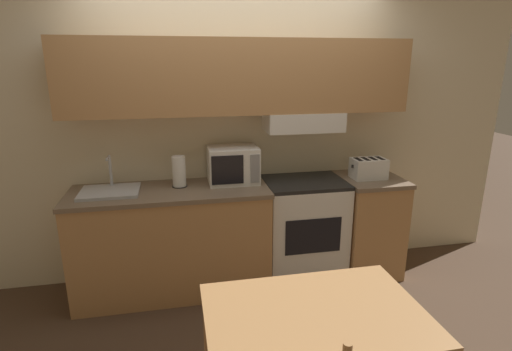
# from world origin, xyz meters

# --- Properties ---
(ground_plane) EXTENTS (16.00, 16.00, 0.00)m
(ground_plane) POSITION_xyz_m (0.00, 0.00, 0.00)
(ground_plane) COLOR #4C3828
(wall_back) EXTENTS (5.17, 0.38, 2.55)m
(wall_back) POSITION_xyz_m (0.02, -0.06, 1.49)
(wall_back) COLOR beige
(wall_back) RESTS_ON ground_plane
(lower_counter_main) EXTENTS (1.58, 0.59, 0.90)m
(lower_counter_main) POSITION_xyz_m (-0.61, -0.29, 0.45)
(lower_counter_main) COLOR tan
(lower_counter_main) RESTS_ON ground_plane
(lower_counter_right_stub) EXTENTS (0.52, 0.59, 0.90)m
(lower_counter_right_stub) POSITION_xyz_m (1.14, -0.29, 0.45)
(lower_counter_right_stub) COLOR tan
(lower_counter_right_stub) RESTS_ON ground_plane
(stove_range) EXTENTS (0.68, 0.54, 0.90)m
(stove_range) POSITION_xyz_m (0.53, -0.27, 0.45)
(stove_range) COLOR white
(stove_range) RESTS_ON ground_plane
(microwave) EXTENTS (0.41, 0.32, 0.30)m
(microwave) POSITION_xyz_m (-0.08, -0.18, 1.05)
(microwave) COLOR white
(microwave) RESTS_ON lower_counter_main
(toaster) EXTENTS (0.30, 0.19, 0.17)m
(toaster) POSITION_xyz_m (1.10, -0.30, 0.99)
(toaster) COLOR white
(toaster) RESTS_ON lower_counter_right_stub
(sink_basin) EXTENTS (0.44, 0.35, 0.27)m
(sink_basin) POSITION_xyz_m (-1.06, -0.28, 0.92)
(sink_basin) COLOR #B7BABF
(sink_basin) RESTS_ON lower_counter_main
(paper_towel_roll) EXTENTS (0.12, 0.12, 0.25)m
(paper_towel_roll) POSITION_xyz_m (-0.52, -0.22, 1.02)
(paper_towel_roll) COLOR black
(paper_towel_roll) RESTS_ON lower_counter_main
(dining_table) EXTENTS (1.06, 0.72, 0.73)m
(dining_table) POSITION_xyz_m (0.08, -1.83, 0.62)
(dining_table) COLOR #B27F4C
(dining_table) RESTS_ON ground_plane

